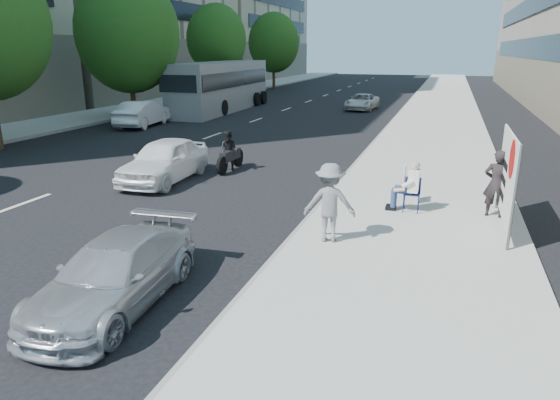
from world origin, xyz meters
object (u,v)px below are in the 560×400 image
at_px(white_sedan_mid, 142,113).
at_px(bus, 222,87).
at_px(parked_sedan, 115,274).
at_px(white_sedan_far, 362,102).
at_px(jogger, 330,203).
at_px(seated_protester, 408,183).
at_px(pedestrian_woman, 497,184).
at_px(protest_banner, 507,175).
at_px(motorcycle, 229,153).
at_px(white_sedan_near, 164,160).

bearing_deg(white_sedan_mid, bus, -104.77).
distance_m(parked_sedan, white_sedan_far, 29.52).
bearing_deg(jogger, seated_protester, -128.82).
height_order(pedestrian_woman, parked_sedan, pedestrian_woman).
bearing_deg(white_sedan_far, seated_protester, -73.66).
relative_size(pedestrian_woman, protest_banner, 0.54).
distance_m(seated_protester, white_sedan_mid, 19.09).
bearing_deg(motorcycle, seated_protester, -24.21).
relative_size(seated_protester, pedestrian_woman, 0.78).
height_order(jogger, pedestrian_woman, jogger).
relative_size(protest_banner, white_sedan_far, 0.77).
xyz_separation_m(jogger, white_sedan_far, (-3.63, 25.88, -0.45)).
distance_m(seated_protester, jogger, 3.05).
bearing_deg(bus, white_sedan_near, -72.48).
distance_m(seated_protester, motorcycle, 7.10).
relative_size(white_sedan_near, bus, 0.33).
bearing_deg(pedestrian_woman, bus, -41.65).
xyz_separation_m(white_sedan_near, white_sedan_far, (2.74, 21.99, -0.14)).
distance_m(jogger, white_sedan_far, 26.13).
relative_size(seated_protester, white_sedan_mid, 0.30).
xyz_separation_m(jogger, white_sedan_mid, (-13.89, 14.09, -0.30)).
bearing_deg(white_sedan_far, protest_banner, -68.99).
xyz_separation_m(seated_protester, parked_sedan, (-4.22, -6.32, -0.32)).
bearing_deg(bus, white_sedan_mid, -99.03).
height_order(protest_banner, white_sedan_mid, protest_banner).
relative_size(white_sedan_mid, white_sedan_far, 1.08).
bearing_deg(seated_protester, white_sedan_far, 102.29).
distance_m(pedestrian_woman, white_sedan_near, 9.93).
relative_size(jogger, protest_banner, 0.56).
distance_m(pedestrian_woman, protest_banner, 0.90).
bearing_deg(seated_protester, white_sedan_mid, 143.35).
relative_size(seated_protester, protest_banner, 0.43).
height_order(seated_protester, motorcycle, seated_protester).
relative_size(jogger, white_sedan_mid, 0.40).
bearing_deg(protest_banner, jogger, -149.57).
relative_size(protest_banner, motorcycle, 1.50).
bearing_deg(white_sedan_near, protest_banner, -12.08).
bearing_deg(protest_banner, white_sedan_far, 106.96).
xyz_separation_m(seated_protester, bus, (-14.27, 19.63, 0.76)).
relative_size(pedestrian_woman, white_sedan_near, 0.41).
bearing_deg(jogger, white_sedan_far, -93.06).
distance_m(pedestrian_woman, white_sedan_mid, 20.68).
height_order(protest_banner, white_sedan_far, protest_banner).
xyz_separation_m(protest_banner, white_sedan_near, (-9.99, 1.77, -0.71)).
distance_m(motorcycle, bus, 18.32).
relative_size(pedestrian_woman, white_sedan_mid, 0.39).
xyz_separation_m(white_sedan_near, bus, (-6.48, 18.43, 0.95)).
bearing_deg(jogger, pedestrian_woman, -151.33).
bearing_deg(white_sedan_near, white_sedan_mid, 124.39).
distance_m(parked_sedan, bus, 27.85).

